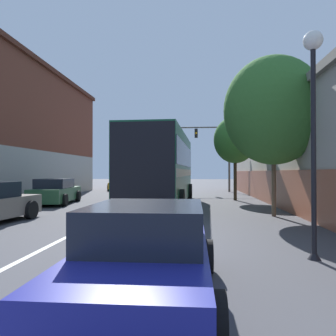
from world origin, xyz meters
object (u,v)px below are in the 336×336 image
at_px(parked_car_left_far, 120,184).
at_px(street_lamp, 313,108).
at_px(parked_car_left_mid, 56,192).
at_px(bus, 161,165).
at_px(traffic_signal_gantry, 194,142).
at_px(hatchback_foreground, 145,253).
at_px(street_tree_far, 235,140).
at_px(street_tree_near, 273,110).

distance_m(parked_car_left_far, street_lamp, 26.17).
relative_size(parked_car_left_mid, street_lamp, 1.03).
bearing_deg(street_lamp, bus, 111.35).
distance_m(parked_car_left_far, traffic_signal_gantry, 8.29).
bearing_deg(traffic_signal_gantry, parked_car_left_mid, -122.60).
distance_m(hatchback_foreground, parked_car_left_mid, 14.58).
bearing_deg(hatchback_foreground, parked_car_left_mid, 28.39).
distance_m(hatchback_foreground, street_lamp, 4.49).
distance_m(street_lamp, street_tree_far, 13.77).
xyz_separation_m(bus, street_tree_near, (4.90, -4.24, 2.08)).
bearing_deg(street_tree_near, street_tree_far, 94.86).
distance_m(bus, parked_car_left_far, 14.66).
height_order(hatchback_foreground, street_lamp, street_lamp).
relative_size(street_tree_near, street_tree_far, 1.22).
relative_size(bus, street_tree_near, 1.63).
xyz_separation_m(parked_car_left_mid, parked_car_left_far, (0.42, 13.61, -0.03)).
bearing_deg(street_lamp, street_tree_near, 83.57).
height_order(bus, parked_car_left_mid, bus).
relative_size(hatchback_foreground, street_tree_far, 0.76).
xyz_separation_m(traffic_signal_gantry, street_tree_near, (3.18, -15.98, -0.28)).
bearing_deg(street_lamp, parked_car_left_mid, 133.23).
relative_size(parked_car_left_mid, street_tree_far, 0.91).
distance_m(street_lamp, street_tree_near, 6.59).
bearing_deg(street_lamp, traffic_signal_gantry, 96.23).
xyz_separation_m(bus, parked_car_left_mid, (-5.82, -0.06, -1.43)).
distance_m(street_tree_near, street_tree_far, 7.35).
height_order(parked_car_left_far, street_lamp, street_lamp).
bearing_deg(bus, street_tree_far, -51.99).
relative_size(parked_car_left_mid, traffic_signal_gantry, 0.48).
bearing_deg(street_tree_far, street_tree_near, -85.14).
bearing_deg(traffic_signal_gantry, parked_car_left_far, 165.72).
relative_size(hatchback_foreground, parked_car_left_far, 0.97).
height_order(parked_car_left_mid, street_tree_far, street_tree_far).
relative_size(bus, parked_car_left_far, 2.55).
bearing_deg(traffic_signal_gantry, bus, -98.38).
distance_m(parked_car_left_mid, parked_car_left_far, 13.61).
distance_m(parked_car_left_far, street_tree_far, 14.60).
bearing_deg(street_lamp, hatchback_foreground, -144.37).
bearing_deg(street_tree_far, street_lamp, -90.44).
bearing_deg(traffic_signal_gantry, street_lamp, -83.77).
relative_size(street_lamp, street_tree_near, 0.72).
xyz_separation_m(traffic_signal_gantry, street_tree_far, (2.55, -8.67, -0.73)).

